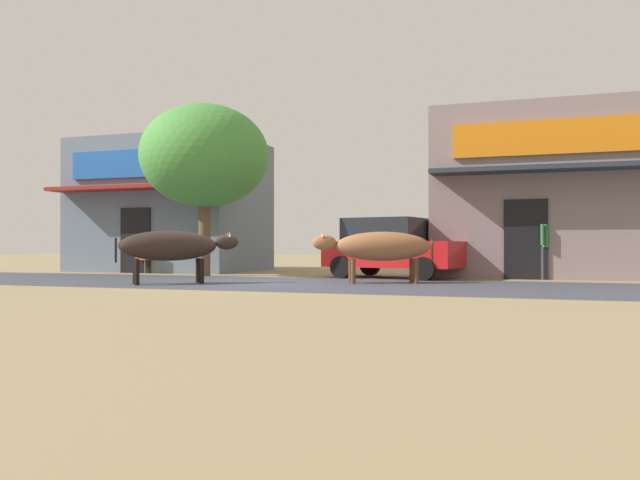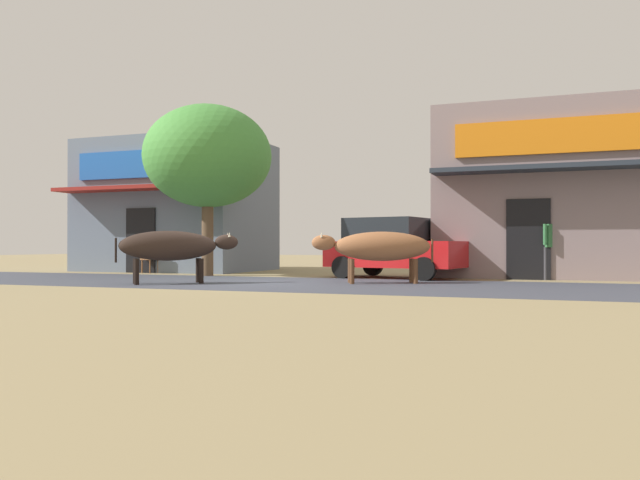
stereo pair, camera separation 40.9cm
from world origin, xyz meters
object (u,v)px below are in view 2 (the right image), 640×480
object	(u,v)px
roadside_tree	(208,157)
cafe_chair_near_tree	(148,257)
cow_far_dark	(380,247)
pedestrian_by_shop	(545,242)
cow_near_brown	(171,246)
parked_hatchback_car	(394,247)

from	to	relation	value
roadside_tree	cafe_chair_near_tree	size ratio (longest dim) A/B	5.44
cow_far_dark	cafe_chair_near_tree	xyz separation A→B (m)	(-8.34, 2.64, -0.35)
cow_far_dark	pedestrian_by_shop	xyz separation A→B (m)	(3.63, 2.93, 0.12)
roadside_tree	cow_near_brown	xyz separation A→B (m)	(1.15, -3.62, -2.62)
cow_far_dark	cafe_chair_near_tree	world-z (taller)	cow_far_dark
cow_far_dark	pedestrian_by_shop	bearing A→B (deg)	38.94
pedestrian_by_shop	cafe_chair_near_tree	distance (m)	11.98
roadside_tree	cow_near_brown	distance (m)	4.61
cow_far_dark	pedestrian_by_shop	size ratio (longest dim) A/B	1.67
cafe_chair_near_tree	pedestrian_by_shop	bearing A→B (deg)	1.39
parked_hatchback_car	pedestrian_by_shop	xyz separation A→B (m)	(3.91, 0.40, 0.14)
cow_near_brown	parked_hatchback_car	bearing A→B (deg)	45.82
parked_hatchback_car	cafe_chair_near_tree	xyz separation A→B (m)	(-8.06, 0.11, -0.33)
parked_hatchback_car	cafe_chair_near_tree	bearing A→B (deg)	179.21
cow_far_dark	pedestrian_by_shop	distance (m)	4.67
parked_hatchback_car	pedestrian_by_shop	size ratio (longest dim) A/B	2.33
parked_hatchback_car	cow_far_dark	bearing A→B (deg)	-83.72
roadside_tree	pedestrian_by_shop	bearing A→B (deg)	7.02
pedestrian_by_shop	cow_near_brown	bearing A→B (deg)	-149.69
roadside_tree	cafe_chair_near_tree	world-z (taller)	roadside_tree
cow_near_brown	cafe_chair_near_tree	world-z (taller)	cow_near_brown
parked_hatchback_car	cow_near_brown	size ratio (longest dim) A/B	1.60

